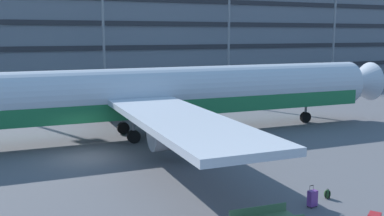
% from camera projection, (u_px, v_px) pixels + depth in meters
% --- Properties ---
extents(ground_plane, '(600.00, 600.00, 0.00)m').
position_uv_depth(ground_plane, '(89.00, 157.00, 26.99)').
color(ground_plane, '#5B5B60').
extents(terminal_structure, '(163.01, 20.39, 17.80)m').
position_uv_depth(terminal_structure, '(21.00, 24.00, 69.30)').
color(terminal_structure, slate).
rests_on(terminal_structure, ground_plane).
extents(airliner, '(42.09, 34.13, 10.33)m').
position_uv_depth(airliner, '(142.00, 95.00, 31.80)').
color(airliner, silver).
rests_on(airliner, ground_plane).
extents(light_mast_far_right, '(1.80, 0.50, 20.80)m').
position_uv_depth(light_mast_far_right, '(335.00, 6.00, 76.14)').
color(light_mast_far_right, gray).
rests_on(light_mast_far_right, ground_plane).
extents(suitcase_scuffed, '(0.44, 0.31, 0.95)m').
position_uv_depth(suitcase_scuffed, '(312.00, 198.00, 19.20)').
color(suitcase_scuffed, '#72388C').
rests_on(suitcase_scuffed, ground_plane).
extents(backpack_purple, '(0.37, 0.35, 0.48)m').
position_uv_depth(backpack_purple, '(327.00, 194.00, 20.22)').
color(backpack_purple, '#264C26').
rests_on(backpack_purple, ground_plane).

